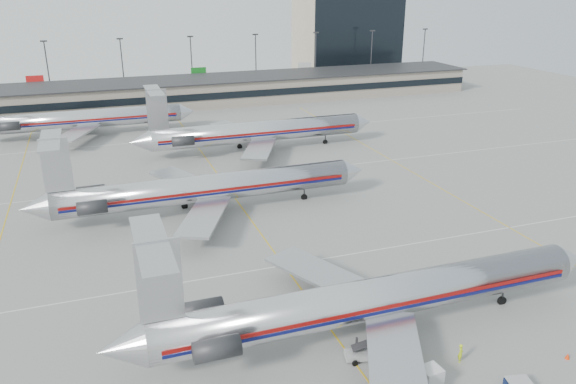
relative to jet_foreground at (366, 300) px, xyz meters
name	(u,v)px	position (x,y,z in m)	size (l,w,h in m)	color
ground	(319,314)	(-2.56, 4.28, -3.47)	(260.00, 260.00, 0.00)	gray
apron_markings	(284,265)	(-2.56, 14.28, -3.46)	(160.00, 0.15, 0.02)	silver
terminal	(167,93)	(-2.56, 102.25, -0.31)	(162.00, 17.00, 6.25)	gray
light_mast_row	(158,63)	(-2.56, 116.28, 5.11)	(163.60, 0.40, 15.28)	#38383D
distant_building	(346,35)	(59.44, 132.28, 9.03)	(30.00, 20.00, 25.00)	tan
jet_foreground	(366,300)	(0.00, 0.00, 0.00)	(45.70, 26.91, 11.96)	silver
jet_second_row	(201,188)	(-8.00, 31.93, -0.01)	(45.59, 26.85, 11.93)	silver
jet_third_row	(254,132)	(6.63, 57.52, 0.11)	(45.15, 27.78, 12.35)	silver
jet_back_row	(81,119)	(-22.52, 78.87, -0.03)	(43.33, 26.66, 11.85)	silver
uld_container	(430,379)	(1.42, -8.07, -2.50)	(1.97, 1.70, 1.92)	#2D2D30
belt_loader	(367,353)	(-1.38, -3.15, -2.89)	(4.22, 2.00, 2.16)	#9E9E9E
ramp_worker_near	(461,353)	(5.60, -6.02, -2.66)	(0.59, 0.39, 1.63)	#CEE815
ramp_worker_far	(414,351)	(2.14, -4.64, -2.56)	(0.88, 0.69, 1.81)	#AEDD14
cone_right	(568,356)	(14.14, -8.68, -3.21)	(0.39, 0.39, 0.53)	#ED3507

